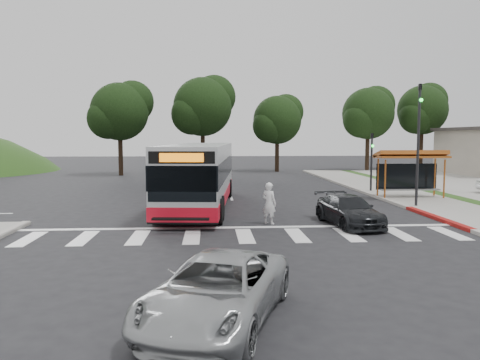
{
  "coord_description": "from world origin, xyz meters",
  "views": [
    {
      "loc": [
        -1.33,
        -22.38,
        3.74
      ],
      "look_at": [
        0.19,
        0.85,
        1.6
      ],
      "focal_mm": 35.0,
      "sensor_mm": 36.0,
      "label": 1
    }
  ],
  "objects": [
    {
      "name": "tree_north_b",
      "position": [
        6.07,
        28.06,
        5.66
      ],
      "size": [
        5.72,
        5.33,
        8.43
      ],
      "color": "black",
      "rests_on": "ground"
    },
    {
      "name": "crosswalk_ladder",
      "position": [
        0.0,
        -5.0,
        0.01
      ],
      "size": [
        18.0,
        2.6,
        0.01
      ],
      "primitive_type": "cube",
      "color": "silver",
      "rests_on": "ground"
    },
    {
      "name": "tree_ne_b",
      "position": [
        23.08,
        30.06,
        6.92
      ],
      "size": [
        6.16,
        5.74,
        10.02
      ],
      "color": "black",
      "rests_on": "ground"
    },
    {
      "name": "traffic_signal_ne_tall",
      "position": [
        9.6,
        1.49,
        3.88
      ],
      "size": [
        0.18,
        0.37,
        6.5
      ],
      "color": "black",
      "rests_on": "ground"
    },
    {
      "name": "curb_east_red",
      "position": [
        9.0,
        -2.0,
        0.08
      ],
      "size": [
        0.32,
        6.0,
        0.15
      ],
      "primitive_type": "cube",
      "color": "maroon",
      "rests_on": "ground"
    },
    {
      "name": "traffic_signal_ne_short",
      "position": [
        9.6,
        8.49,
        2.48
      ],
      "size": [
        0.18,
        0.37,
        4.0
      ],
      "color": "black",
      "rests_on": "ground"
    },
    {
      "name": "tree_ne_a",
      "position": [
        16.08,
        28.06,
        6.39
      ],
      "size": [
        6.16,
        5.74,
        9.3
      ],
      "color": "black",
      "rests_on": "parking_lot"
    },
    {
      "name": "bus_shelter",
      "position": [
        10.8,
        5.1,
        2.35
      ],
      "size": [
        4.2,
        1.6,
        2.86
      ],
      "color": "#A8531C",
      "rests_on": "sidewalk_east"
    },
    {
      "name": "pedestrian",
      "position": [
        1.23,
        -2.58,
        0.9
      ],
      "size": [
        0.78,
        0.75,
        1.81
      ],
      "primitive_type": "imported",
      "rotation": [
        0.0,
        0.0,
        2.45
      ],
      "color": "white",
      "rests_on": "ground"
    },
    {
      "name": "ground",
      "position": [
        0.0,
        0.0,
        0.0
      ],
      "size": [
        140.0,
        140.0,
        0.0
      ],
      "primitive_type": "plane",
      "color": "black",
      "rests_on": "ground"
    },
    {
      "name": "tree_north_c",
      "position": [
        -9.92,
        24.06,
        6.29
      ],
      "size": [
        6.16,
        5.74,
        9.3
      ],
      "color": "black",
      "rests_on": "ground"
    },
    {
      "name": "sidewalk_east",
      "position": [
        11.0,
        8.0,
        0.06
      ],
      "size": [
        4.0,
        40.0,
        0.12
      ],
      "primitive_type": "cube",
      "color": "gray",
      "rests_on": "ground"
    },
    {
      "name": "transit_bus",
      "position": [
        -1.83,
        2.44,
        1.68
      ],
      "size": [
        3.96,
        13.19,
        3.36
      ],
      "primitive_type": null,
      "rotation": [
        0.0,
        0.0,
        -0.09
      ],
      "color": "silver",
      "rests_on": "ground"
    },
    {
      "name": "tree_north_a",
      "position": [
        -1.92,
        26.07,
        6.92
      ],
      "size": [
        6.6,
        6.15,
        10.17
      ],
      "color": "black",
      "rests_on": "ground"
    },
    {
      "name": "curb_east",
      "position": [
        9.0,
        8.0,
        0.07
      ],
      "size": [
        0.3,
        40.0,
        0.15
      ],
      "primitive_type": "cube",
      "color": "#9E9991",
      "rests_on": "ground"
    },
    {
      "name": "dark_sedan",
      "position": [
        4.58,
        -3.07,
        0.63
      ],
      "size": [
        2.34,
        4.56,
        1.27
      ],
      "primitive_type": "imported",
      "rotation": [
        0.0,
        0.0,
        0.13
      ],
      "color": "black",
      "rests_on": "ground"
    },
    {
      "name": "silver_suv_south",
      "position": [
        -1.19,
        -13.19,
        0.67
      ],
      "size": [
        3.72,
        5.28,
        1.34
      ],
      "primitive_type": "imported",
      "rotation": [
        0.0,
        0.0,
        -0.34
      ],
      "color": "#A2A5A7",
      "rests_on": "ground"
    }
  ]
}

